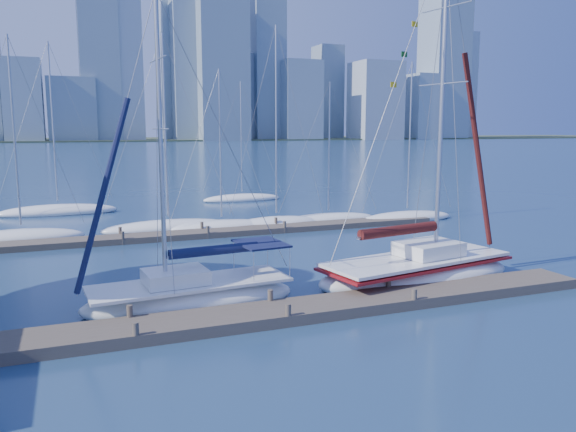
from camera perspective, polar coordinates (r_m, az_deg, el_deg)
name	(u,v)px	position (r m, az deg, el deg)	size (l,w,h in m)	color
ground	(279,319)	(20.16, -0.93, -10.38)	(700.00, 700.00, 0.00)	navy
near_dock	(279,313)	(20.09, -0.93, -9.84)	(26.00, 2.00, 0.40)	#50453B
far_dock	(221,232)	(35.52, -6.86, -1.67)	(30.00, 1.80, 0.36)	#50453B
far_shore	(81,140)	(337.98, -20.25, 7.23)	(800.00, 100.00, 1.50)	#38472D
sailboat_navy	(190,282)	(21.52, -9.88, -6.67)	(8.24, 3.32, 11.86)	white
sailboat_maroon	(418,257)	(25.08, 13.04, -4.06)	(9.75, 4.64, 15.26)	white
bg_boat_0	(22,237)	(36.81, -25.41, -1.97)	(7.22, 2.91, 12.25)	white
bg_boat_1	(168,227)	(37.57, -12.05, -1.11)	(8.82, 4.23, 12.85)	white
bg_boat_2	(222,227)	(37.24, -6.74, -1.10)	(7.08, 2.83, 10.70)	white
bg_boat_3	(276,223)	(38.36, -1.18, -0.68)	(6.72, 4.24, 13.62)	white
bg_boat_4	(328,219)	(40.26, 4.13, -0.33)	(7.50, 2.81, 10.14)	white
bg_boat_5	(407,217)	(41.78, 12.01, -0.13)	(7.41, 2.30, 11.59)	white
bg_boat_6	(58,211)	(47.34, -22.29, 0.48)	(9.12, 5.13, 13.48)	white
bg_boat_7	(242,198)	(52.23, -4.69, 1.80)	(7.51, 4.52, 11.15)	white
skyline	(121,70)	(310.83, -16.65, 14.01)	(503.22, 51.31, 117.33)	gray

